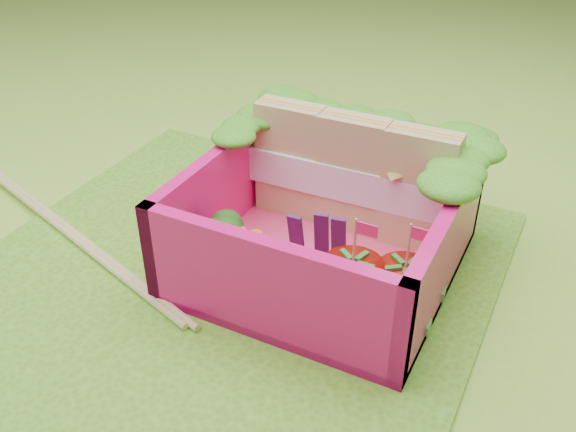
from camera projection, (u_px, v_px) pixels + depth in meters
The scene contains 13 objects.
ground at pixel (227, 278), 3.36m from camera, with size 14.00×14.00×0.00m, color #8FDA3D.
placemat at pixel (227, 276), 3.35m from camera, with size 2.60×2.60×0.03m, color #659F24.
bento_floor at pixel (323, 261), 3.39m from camera, with size 1.30×1.30×0.05m, color #FA3F79.
bento_box at pixel (325, 222), 3.26m from camera, with size 1.30×1.30×0.55m.
lettuce_ruffle at pixel (363, 127), 3.43m from camera, with size 1.43×0.83×0.11m.
sandwich_stack at pixel (352, 175), 3.46m from camera, with size 1.20×0.20×0.66m.
broccoli at pixel (219, 237), 3.21m from camera, with size 0.31×0.31×0.27m.
carrot_sticks at pixel (248, 253), 3.19m from camera, with size 0.12×0.13×0.28m.
purple_wedges at pixel (319, 244), 3.16m from camera, with size 0.26×0.10×0.38m.
strawberry_left at pixel (351, 287), 2.95m from camera, with size 0.28×0.28×0.52m.
strawberry_right at pixel (403, 290), 2.94m from camera, with size 0.26×0.26×0.50m.
snap_peas at pixel (378, 304), 3.03m from camera, with size 0.62×0.53×0.05m.
chopsticks at pixel (62, 226), 3.68m from camera, with size 2.35×0.79×0.04m.
Camera 1 is at (1.48, -2.20, 2.11)m, focal length 40.00 mm.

